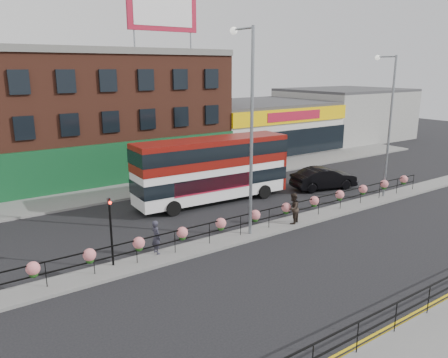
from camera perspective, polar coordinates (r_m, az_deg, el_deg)
ground at (r=24.39m, az=4.06°, el=-7.14°), size 120.00×120.00×0.00m
north_pavement at (r=34.06m, az=-8.69°, el=-0.86°), size 60.00×4.00×0.15m
median at (r=24.37m, az=4.07°, el=-6.98°), size 60.00×1.60×0.15m
yellow_line_inner at (r=18.65m, az=23.84°, el=-15.57°), size 60.00×0.10×0.01m
yellow_line_outer at (r=18.57m, az=24.32°, el=-15.75°), size 60.00×0.10×0.01m
brick_building at (r=39.13m, az=-19.56°, el=7.98°), size 25.00×12.21×10.30m
supermarket at (r=48.64m, az=4.12°, el=6.93°), size 15.00×12.25×5.30m
warehouse_east at (r=58.99m, az=15.41°, el=8.25°), size 14.50×12.00×6.30m
billboard at (r=36.92m, az=-8.00°, el=20.86°), size 6.00×0.29×4.40m
median_railing at (r=24.03m, az=4.11°, el=-4.82°), size 30.04×0.56×1.23m
south_railing at (r=16.50m, az=21.60°, el=-15.64°), size 20.04×0.05×1.12m
double_decker_bus at (r=29.24m, az=-1.48°, el=2.04°), size 10.93×3.13×4.37m
car at (r=33.73m, az=12.92°, el=0.10°), size 4.12×5.82×1.64m
pedestrian_a at (r=21.50m, az=-8.85°, el=-7.48°), size 0.66×0.47×1.68m
pedestrian_b at (r=25.48m, az=8.99°, el=-3.81°), size 1.39×1.34×1.81m
lamp_column_west at (r=22.70m, az=3.22°, el=8.33°), size 0.39×1.90×10.80m
lamp_column_east at (r=31.82m, az=20.60°, el=7.89°), size 0.34×1.68×9.59m
traffic_light_median at (r=20.14m, az=-14.65°, el=-4.84°), size 0.15×0.28×3.65m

